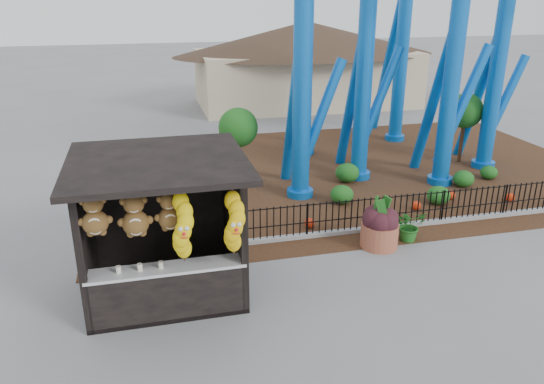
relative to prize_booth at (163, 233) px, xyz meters
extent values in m
plane|color=slate|center=(3.00, -0.89, -1.55)|extent=(120.00, 120.00, 0.00)
cube|color=#331E11|center=(7.00, 7.11, -1.54)|extent=(18.00, 12.00, 0.02)
cube|color=gray|center=(7.00, 2.11, -1.49)|extent=(18.00, 0.18, 0.12)
cube|color=black|center=(0.00, 0.31, -1.50)|extent=(3.20, 2.60, 0.10)
cube|color=black|center=(0.00, 1.55, -0.05)|extent=(3.20, 0.12, 3.00)
cube|color=black|center=(-1.54, 0.31, -0.05)|extent=(0.12, 2.60, 3.00)
cube|color=black|center=(1.54, 0.31, -0.05)|extent=(0.12, 2.60, 3.00)
cube|color=black|center=(0.00, 0.06, 1.51)|extent=(3.50, 3.40, 0.12)
cube|color=black|center=(-1.53, -0.92, -0.05)|extent=(0.14, 0.14, 3.00)
cube|color=black|center=(1.53, -0.92, -0.05)|extent=(0.14, 0.14, 3.00)
cube|color=black|center=(0.00, -0.74, -1.00)|extent=(3.00, 0.50, 1.10)
cube|color=silver|center=(0.00, -0.74, -0.43)|extent=(3.10, 0.55, 0.06)
cylinder|color=black|center=(0.00, -1.14, 1.30)|extent=(2.90, 0.04, 0.04)
cylinder|color=blue|center=(4.50, 5.11, 1.95)|extent=(0.56, 0.56, 7.00)
cylinder|color=blue|center=(4.50, 5.11, -1.43)|extent=(0.84, 0.84, 0.24)
cylinder|color=blue|center=(7.00, 6.31, 2.10)|extent=(0.56, 0.56, 7.30)
cylinder|color=blue|center=(7.00, 6.31, -1.43)|extent=(0.84, 0.84, 0.24)
cylinder|color=blue|center=(9.50, 5.11, 2.20)|extent=(0.56, 0.56, 7.50)
cylinder|color=blue|center=(9.50, 5.11, -1.43)|extent=(0.84, 0.84, 0.24)
cylinder|color=blue|center=(12.00, 6.31, 1.75)|extent=(0.56, 0.56, 6.60)
cylinder|color=blue|center=(12.00, 6.31, -1.43)|extent=(0.84, 0.84, 0.24)
cylinder|color=blue|center=(6.00, 9.61, 3.20)|extent=(0.56, 0.56, 9.50)
cylinder|color=blue|center=(6.00, 9.61, -1.43)|extent=(0.84, 0.84, 0.24)
cylinder|color=blue|center=(10.50, 10.61, 3.70)|extent=(0.56, 0.56, 10.50)
cylinder|color=blue|center=(10.50, 10.61, -1.43)|extent=(0.84, 0.84, 0.24)
cylinder|color=blue|center=(4.50, 6.01, 1.08)|extent=(0.36, 2.21, 5.85)
cylinder|color=blue|center=(5.20, 5.41, 0.90)|extent=(1.62, 0.32, 3.73)
cylinder|color=blue|center=(7.00, 7.21, 1.19)|extent=(0.36, 2.29, 6.10)
cylinder|color=blue|center=(7.70, 6.61, 1.01)|extent=(1.67, 0.32, 3.88)
cylinder|color=blue|center=(9.50, 6.01, 1.26)|extent=(0.36, 2.34, 6.26)
cylinder|color=blue|center=(10.20, 5.41, 1.08)|extent=(1.71, 0.32, 3.99)
cylinder|color=blue|center=(12.00, 7.21, 0.93)|extent=(0.36, 2.10, 5.53)
cylinder|color=blue|center=(12.70, 6.61, 0.76)|extent=(1.54, 0.32, 3.52)
cylinder|color=#9B5038|center=(5.46, 1.19, -1.23)|extent=(1.26, 1.26, 0.64)
ellipsoid|color=black|center=(5.46, 1.19, -0.59)|extent=(0.70, 0.70, 0.64)
imported|color=#295B1B|center=(6.38, 1.33, -1.11)|extent=(0.83, 0.73, 0.87)
ellipsoid|color=#194F17|center=(5.57, 4.18, -1.25)|extent=(0.72, 0.72, 0.57)
ellipsoid|color=#194F17|center=(8.45, 3.41, -1.25)|extent=(0.71, 0.71, 0.57)
ellipsoid|color=#194F17|center=(10.08, 4.61, -1.26)|extent=(0.69, 0.69, 0.55)
ellipsoid|color=#194F17|center=(6.46, 5.98, -1.21)|extent=(0.82, 0.82, 0.66)
ellipsoid|color=#194F17|center=(11.38, 5.08, -1.30)|extent=(0.58, 0.58, 0.47)
sphere|color=red|center=(4.05, 2.69, -1.39)|extent=(0.28, 0.28, 0.28)
sphere|color=red|center=(7.56, 3.13, -1.39)|extent=(0.28, 0.28, 0.28)
sphere|color=red|center=(9.04, 3.66, -1.39)|extent=(0.28, 0.28, 0.28)
sphere|color=red|center=(10.74, 3.04, -1.39)|extent=(0.28, 0.28, 0.28)
cube|color=#BFAD8C|center=(9.00, 19.11, -0.05)|extent=(12.00, 6.00, 3.00)
cone|color=#332319|center=(9.00, 19.11, 2.35)|extent=(15.00, 15.00, 1.80)
camera|label=1|loc=(-0.18, -10.12, 4.69)|focal=35.00mm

